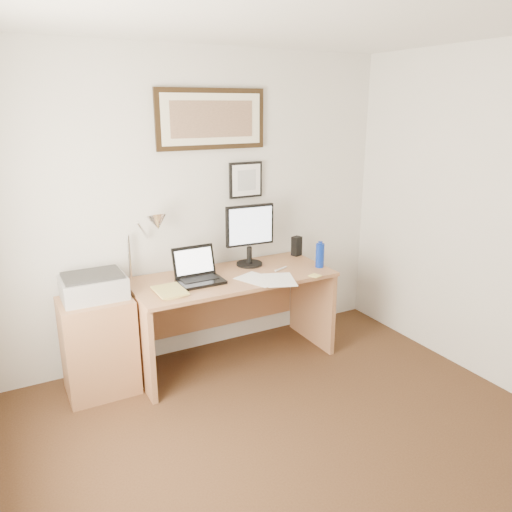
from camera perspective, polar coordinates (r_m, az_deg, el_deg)
floor at (r=3.09m, az=9.33°, el=-25.11°), size 4.00×4.00×0.00m
wall_back at (r=4.13m, az=-6.92°, el=5.50°), size 3.50×0.02×2.50m
side_cabinet at (r=3.89m, az=-17.51°, el=-9.77°), size 0.50×0.40×0.73m
water_bottle at (r=4.20m, az=7.31°, el=0.07°), size 0.07×0.07×0.20m
bottle_cap at (r=4.17m, az=7.37°, el=1.53°), size 0.04×0.04×0.02m
speaker at (r=4.51m, az=4.66°, el=1.13°), size 0.09×0.09×0.17m
paper_sheet_a at (r=3.90m, az=0.25°, el=-2.67°), size 0.34×0.39×0.00m
paper_sheet_b at (r=3.89m, az=2.71°, el=-2.73°), size 0.33×0.39×0.00m
sticky_pad at (r=3.99m, az=6.77°, el=-2.25°), size 0.10×0.10×0.01m
marker_pen at (r=4.13m, az=2.84°, el=-1.48°), size 0.14×0.06×0.02m
book at (r=3.66m, az=-11.32°, el=-4.23°), size 0.21×0.28×0.02m
desk at (r=4.15m, az=-3.17°, el=-4.97°), size 1.60×0.70×0.75m
laptop at (r=3.87m, az=-6.62°, el=-2.06°), size 0.34×0.29×0.26m
lcd_monitor at (r=4.16m, az=-0.72°, el=2.74°), size 0.42×0.22×0.52m
printer at (r=3.75m, az=-18.10°, el=-3.28°), size 0.44×0.34×0.18m
desk_lamp at (r=3.84m, az=-11.51°, el=3.45°), size 0.29×0.27×0.53m
picture_large at (r=4.08m, az=-5.10°, el=15.32°), size 0.92×0.04×0.47m
picture_small at (r=4.26m, az=-1.17°, el=8.68°), size 0.30×0.03×0.30m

